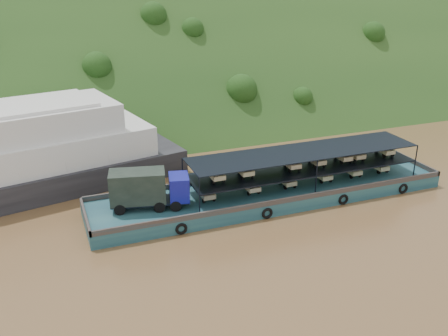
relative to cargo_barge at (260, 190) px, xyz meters
name	(u,v)px	position (x,y,z in m)	size (l,w,h in m)	color
ground	(255,208)	(-1.02, -1.13, -1.17)	(160.00, 160.00, 0.00)	brown
hillside	(160,112)	(-1.02, 34.87, -1.17)	(140.00, 28.00, 28.00)	#193914
cargo_barge	(260,190)	(0.00, 0.00, 0.00)	(35.00, 7.18, 4.69)	#15384A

